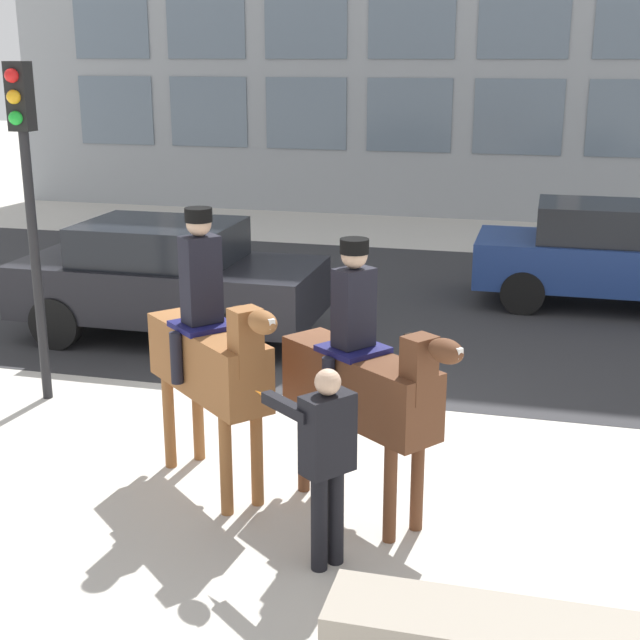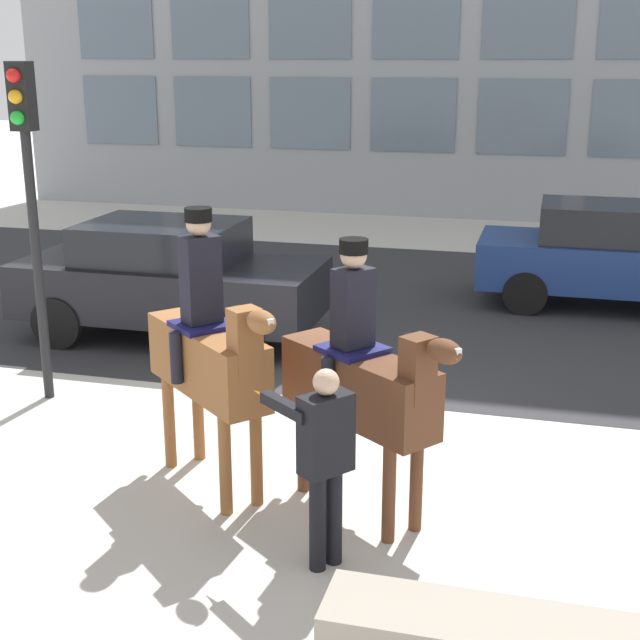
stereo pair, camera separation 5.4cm
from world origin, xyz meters
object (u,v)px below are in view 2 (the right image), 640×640
Objects in this scene: street_car_far_lane at (611,255)px; pedestrian_bystander at (324,453)px; street_car_near_lane at (169,278)px; mounted_horse_lead at (209,353)px; mounted_horse_companion at (361,379)px; traffic_light at (29,179)px.

pedestrian_bystander is at bearing -106.27° from street_car_far_lane.
mounted_horse_lead is at bearing -61.32° from street_car_near_lane.
mounted_horse_companion is at bearing -107.60° from street_car_far_lane.
street_car_far_lane is at bearing 41.79° from traffic_light.
street_car_near_lane is 1.02× the size of street_car_far_lane.
mounted_horse_lead reaches higher than pedestrian_bystander.
street_car_near_lane is 3.07m from traffic_light.
pedestrian_bystander is at bearing -55.27° from street_car_near_lane.
street_car_far_lane is 8.83m from traffic_light.
pedestrian_bystander is at bearing -33.25° from traffic_light.
mounted_horse_lead is 1.72m from pedestrian_bystander.
street_car_far_lane is at bearing 103.84° from mounted_horse_lead.
street_car_near_lane is at bearing 167.61° from mounted_horse_companion.
street_car_far_lane is (6.02, 3.25, -0.02)m from street_car_near_lane.
pedestrian_bystander is 0.39× the size of street_car_near_lane.
street_car_near_lane reaches higher than street_car_far_lane.
mounted_horse_lead reaches higher than mounted_horse_companion.
street_car_near_lane is at bearing 159.69° from mounted_horse_lead.
street_car_near_lane is at bearing 80.14° from traffic_light.
mounted_horse_lead is at bearing -117.17° from street_car_far_lane.
pedestrian_bystander is 6.26m from street_car_near_lane.
pedestrian_bystander is 0.43× the size of traffic_light.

